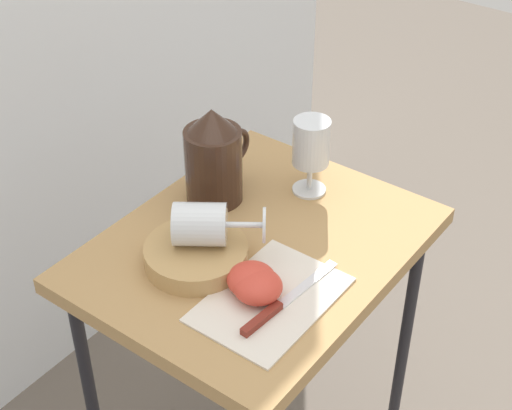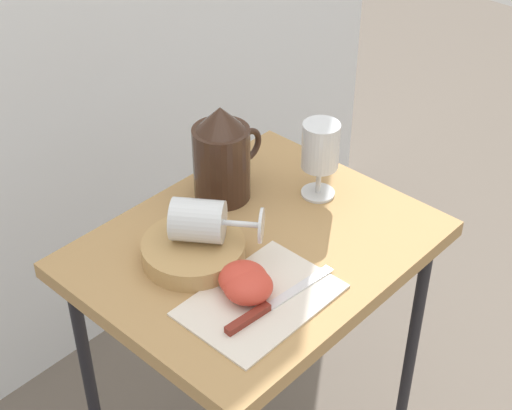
# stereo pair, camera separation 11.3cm
# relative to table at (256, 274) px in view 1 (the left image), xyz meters

# --- Properties ---
(table) EXTENTS (0.59, 0.47, 0.73)m
(table) POSITION_rel_table_xyz_m (0.00, 0.00, 0.00)
(table) COLOR #AD8451
(table) RESTS_ON ground_plane
(linen_napkin) EXTENTS (0.25, 0.17, 0.00)m
(linen_napkin) POSITION_rel_table_xyz_m (-0.10, -0.11, 0.08)
(linen_napkin) COLOR silver
(linen_napkin) RESTS_ON table
(basket_tray) EXTENTS (0.17, 0.17, 0.03)m
(basket_tray) POSITION_rel_table_xyz_m (-0.10, 0.05, 0.09)
(basket_tray) COLOR tan
(basket_tray) RESTS_ON table
(pitcher) EXTENTS (0.16, 0.11, 0.19)m
(pitcher) POSITION_rel_table_xyz_m (0.06, 0.14, 0.15)
(pitcher) COLOR #382319
(pitcher) RESTS_ON table
(wine_glass_upright) EXTENTS (0.07, 0.07, 0.15)m
(wine_glass_upright) POSITION_rel_table_xyz_m (0.19, 0.01, 0.17)
(wine_glass_upright) COLOR silver
(wine_glass_upright) RESTS_ON table
(wine_glass_tipped_near) EXTENTS (0.14, 0.16, 0.07)m
(wine_glass_tipped_near) POSITION_rel_table_xyz_m (-0.09, 0.05, 0.14)
(wine_glass_tipped_near) COLOR silver
(wine_glass_tipped_near) RESTS_ON basket_tray
(apple_half_left) EXTENTS (0.08, 0.08, 0.04)m
(apple_half_left) POSITION_rel_table_xyz_m (-0.11, -0.09, 0.10)
(apple_half_left) COLOR #CC3D2D
(apple_half_left) RESTS_ON linen_napkin
(apple_half_right) EXTENTS (0.08, 0.08, 0.04)m
(apple_half_right) POSITION_rel_table_xyz_m (-0.11, -0.07, 0.10)
(apple_half_right) COLOR #CC3D2D
(apple_half_right) RESTS_ON linen_napkin
(knife) EXTENTS (0.23, 0.03, 0.01)m
(knife) POSITION_rel_table_xyz_m (-0.12, -0.13, 0.08)
(knife) COLOR silver
(knife) RESTS_ON linen_napkin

